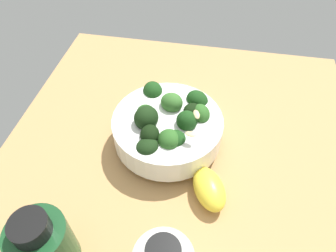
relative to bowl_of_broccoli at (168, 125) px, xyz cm
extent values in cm
cube|color=tan|center=(-2.51, 0.38, -5.89)|extent=(64.41, 64.41, 3.06)
cylinder|color=white|center=(0.02, -0.04, -3.58)|extent=(10.49, 10.49, 1.55)
cylinder|color=white|center=(0.02, -0.04, -0.48)|extent=(19.08, 19.08, 4.65)
cylinder|color=silver|center=(0.02, -0.04, 1.45)|extent=(16.28, 16.28, 0.80)
cylinder|color=#2F662B|center=(2.17, 4.58, 0.64)|extent=(1.33, 1.53, 1.72)
ellipsoid|color=black|center=(2.17, 4.58, 2.26)|extent=(3.78, 4.13, 4.28)
cylinder|color=#4A8F3C|center=(-0.10, -2.92, 1.01)|extent=(1.91, 1.97, 1.32)
ellipsoid|color=#386B2B|center=(-0.10, -2.92, 2.68)|extent=(5.61, 4.97, 4.21)
cylinder|color=#2F662B|center=(-0.95, 4.88, 0.11)|extent=(1.89, 1.84, 1.88)
ellipsoid|color=#2D6023|center=(-0.95, 4.88, 1.96)|extent=(6.26, 5.43, 5.45)
cylinder|color=#589D47|center=(-1.92, 4.35, 0.06)|extent=(1.58, 1.62, 1.64)
ellipsoid|color=#194216|center=(-1.92, 4.35, 1.79)|extent=(5.06, 5.38, 4.22)
cylinder|color=#589D47|center=(2.17, 6.64, 0.12)|extent=(1.75, 1.86, 1.46)
ellipsoid|color=black|center=(2.17, 6.64, 1.59)|extent=(5.68, 5.65, 4.03)
cylinder|color=#3C7A32|center=(4.06, -6.30, 0.02)|extent=(1.61, 1.57, 1.23)
ellipsoid|color=#194216|center=(4.06, -6.30, 1.70)|extent=(5.59, 5.71, 5.17)
cylinder|color=#2F662B|center=(3.37, 1.73, 0.92)|extent=(2.02, 1.96, 2.03)
ellipsoid|color=black|center=(3.37, 1.73, 2.96)|extent=(6.35, 5.94, 5.09)
cylinder|color=#4A8F3C|center=(-5.37, -1.56, 0.60)|extent=(1.86, 1.97, 1.39)
ellipsoid|color=#2D6023|center=(-5.37, -1.56, 2.20)|extent=(4.70, 4.79, 3.66)
cylinder|color=#4A8F3C|center=(-3.91, -1.91, 0.81)|extent=(1.14, 1.41, 1.75)
ellipsoid|color=black|center=(-3.91, -1.91, 2.46)|extent=(4.48, 4.45, 2.52)
cylinder|color=#4A8F3C|center=(3.71, 0.21, 1.06)|extent=(1.56, 1.43, 1.41)
ellipsoid|color=#23511C|center=(3.71, 0.21, 2.57)|extent=(5.07, 4.40, 4.33)
cylinder|color=#4A8F3C|center=(-4.38, -5.29, -0.20)|extent=(2.29, 1.94, 2.07)
ellipsoid|color=#194216|center=(-4.38, -5.29, 1.76)|extent=(5.82, 5.45, 5.27)
cylinder|color=#3C7A32|center=(-3.32, 0.91, 0.86)|extent=(1.87, 1.93, 1.41)
ellipsoid|color=#194216|center=(-3.32, 0.91, 2.64)|extent=(4.57, 4.24, 4.16)
ellipsoid|color=#DBBC84|center=(-0.39, -2.75, 3.32)|extent=(1.93, 1.36, 1.03)
ellipsoid|color=#DBBC84|center=(-4.79, 0.36, 3.94)|extent=(1.61, 2.06, 0.71)
ellipsoid|color=#DBBC84|center=(-4.41, 4.56, 3.73)|extent=(1.93, 1.25, 0.44)
ellipsoid|color=yellow|center=(-8.37, 10.05, -2.35)|extent=(7.61, 9.14, 4.01)
cylinder|color=#194723|center=(11.87, 23.83, 0.16)|extent=(7.59, 7.59, 9.03)
cylinder|color=black|center=(11.87, 23.83, 5.86)|extent=(4.62, 4.62, 2.39)
camera|label=1|loc=(-6.54, 35.82, 40.34)|focal=33.18mm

